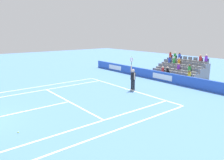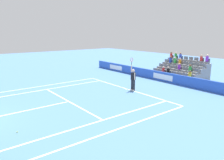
% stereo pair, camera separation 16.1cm
% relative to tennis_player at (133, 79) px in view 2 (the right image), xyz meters
% --- Properties ---
extents(line_baseline, '(10.97, 0.10, 0.01)m').
position_rel_tennis_player_xyz_m(line_baseline, '(0.56, 0.13, -0.99)').
color(line_baseline, white).
rests_on(line_baseline, ground).
extents(line_service, '(8.23, 0.10, 0.01)m').
position_rel_tennis_player_xyz_m(line_service, '(0.56, 5.62, -0.99)').
color(line_service, white).
rests_on(line_service, ground).
extents(line_centre_service, '(0.10, 6.40, 0.01)m').
position_rel_tennis_player_xyz_m(line_centre_service, '(0.56, 8.82, -0.99)').
color(line_centre_service, white).
rests_on(line_centre_service, ground).
extents(line_singles_sideline_left, '(0.10, 11.89, 0.01)m').
position_rel_tennis_player_xyz_m(line_singles_sideline_left, '(4.67, 6.07, -0.99)').
color(line_singles_sideline_left, white).
rests_on(line_singles_sideline_left, ground).
extents(line_singles_sideline_right, '(0.10, 11.89, 0.01)m').
position_rel_tennis_player_xyz_m(line_singles_sideline_right, '(-3.56, 6.07, -0.99)').
color(line_singles_sideline_right, white).
rests_on(line_singles_sideline_right, ground).
extents(line_doubles_sideline_left, '(0.10, 11.89, 0.01)m').
position_rel_tennis_player_xyz_m(line_doubles_sideline_left, '(6.04, 6.07, -0.99)').
color(line_doubles_sideline_left, white).
rests_on(line_doubles_sideline_left, ground).
extents(line_doubles_sideline_right, '(0.10, 11.89, 0.01)m').
position_rel_tennis_player_xyz_m(line_doubles_sideline_right, '(-4.93, 6.07, -0.99)').
color(line_doubles_sideline_right, white).
rests_on(line_doubles_sideline_right, ground).
extents(line_centre_mark, '(0.10, 0.20, 0.01)m').
position_rel_tennis_player_xyz_m(line_centre_mark, '(0.56, 0.23, -0.99)').
color(line_centre_mark, white).
rests_on(line_centre_mark, ground).
extents(sponsor_barrier, '(22.05, 0.22, 0.94)m').
position_rel_tennis_player_xyz_m(sponsor_barrier, '(0.56, -4.63, -0.52)').
color(sponsor_barrier, blue).
rests_on(sponsor_barrier, ground).
extents(tennis_player, '(0.53, 0.36, 2.85)m').
position_rel_tennis_player_xyz_m(tennis_player, '(0.00, 0.00, 0.00)').
color(tennis_player, black).
rests_on(tennis_player, ground).
extents(stadium_stand, '(4.96, 3.80, 2.62)m').
position_rel_tennis_player_xyz_m(stadium_stand, '(0.56, -7.57, -0.30)').
color(stadium_stand, gray).
rests_on(stadium_stand, ground).
extents(loose_tennis_ball, '(0.07, 0.07, 0.07)m').
position_rel_tennis_player_xyz_m(loose_tennis_ball, '(-2.22, 9.75, -0.96)').
color(loose_tennis_ball, '#D1E533').
rests_on(loose_tennis_ball, ground).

